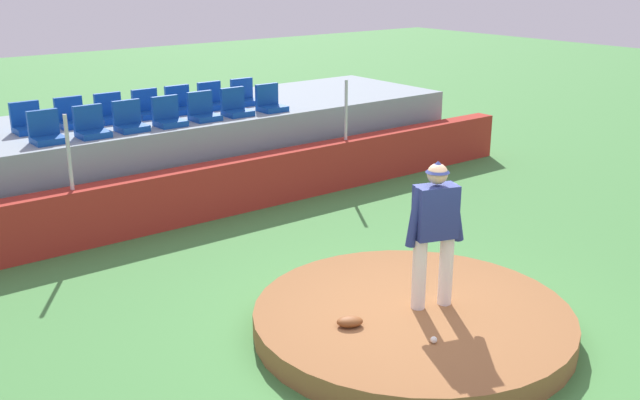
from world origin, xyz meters
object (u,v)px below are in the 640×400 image
at_px(stadium_chair_6, 270,103).
at_px(stadium_chair_13, 245,96).
at_px(stadium_chair_10, 148,108).
at_px(stadium_chair_3, 168,117).
at_px(stadium_chair_1, 91,127).
at_px(stadium_chair_2, 130,121).
at_px(stadium_chair_5, 236,107).
at_px(stadium_chair_0, 46,133).
at_px(pitcher, 435,224).
at_px(baseball, 434,340).
at_px(stadium_chair_9, 111,113).
at_px(stadium_chair_11, 180,104).
at_px(stadium_chair_12, 212,100).
at_px(fielding_glove, 350,322).
at_px(stadium_chair_8, 72,117).
at_px(stadium_chair_7, 28,123).
at_px(stadium_chair_4, 203,111).

xyz_separation_m(stadium_chair_6, stadium_chair_13, (-0.01, 0.88, 0.00)).
bearing_deg(stadium_chair_10, stadium_chair_3, 87.52).
relative_size(stadium_chair_1, stadium_chair_2, 1.00).
bearing_deg(stadium_chair_5, stadium_chair_0, 0.45).
distance_m(pitcher, baseball, 1.35).
distance_m(stadium_chair_0, stadium_chair_13, 4.31).
bearing_deg(stadium_chair_6, stadium_chair_10, -22.58).
bearing_deg(stadium_chair_9, stadium_chair_6, 162.37).
xyz_separation_m(stadium_chair_1, stadium_chair_2, (0.68, 0.04, 0.00)).
bearing_deg(stadium_chair_13, pitcher, 75.10).
distance_m(stadium_chair_2, stadium_chair_11, 1.65).
relative_size(baseball, stadium_chair_12, 0.15).
xyz_separation_m(fielding_glove, stadium_chair_8, (-0.52, 6.86, 1.28)).
distance_m(stadium_chair_7, stadium_chair_12, 3.49).
bearing_deg(stadium_chair_0, stadium_chair_10, -157.80).
height_order(stadium_chair_3, stadium_chair_8, same).
bearing_deg(fielding_glove, stadium_chair_12, -79.66).
bearing_deg(stadium_chair_9, stadium_chair_8, -2.56).
xyz_separation_m(baseball, stadium_chair_2, (-0.32, 6.80, 1.30)).
bearing_deg(baseball, stadium_chair_7, 102.55).
height_order(stadium_chair_7, stadium_chair_11, same).
distance_m(fielding_glove, stadium_chair_6, 6.77).
height_order(stadium_chair_0, stadium_chair_5, same).
bearing_deg(stadium_chair_1, stadium_chair_7, -53.20).
height_order(pitcher, stadium_chair_12, pitcher).
xyz_separation_m(stadium_chair_2, stadium_chair_3, (0.70, -0.03, 0.00)).
xyz_separation_m(stadium_chair_6, stadium_chair_12, (-0.75, 0.89, 0.00)).
height_order(stadium_chair_0, stadium_chair_12, same).
relative_size(fielding_glove, stadium_chair_2, 0.60).
bearing_deg(pitcher, stadium_chair_3, 111.52).
bearing_deg(stadium_chair_11, stadium_chair_3, 52.04).
height_order(stadium_chair_8, stadium_chair_10, same).
height_order(baseball, stadium_chair_4, stadium_chair_4).
bearing_deg(stadium_chair_0, baseball, 104.21).
height_order(pitcher, stadium_chair_2, pitcher).
bearing_deg(stadium_chair_3, stadium_chair_5, -177.86).
xyz_separation_m(stadium_chair_4, stadium_chair_9, (-1.37, 0.86, 0.00)).
bearing_deg(stadium_chair_9, stadium_chair_13, 179.73).
bearing_deg(stadium_chair_5, baseball, 75.45).
distance_m(fielding_glove, stadium_chair_10, 6.99).
relative_size(baseball, stadium_chair_4, 0.15).
xyz_separation_m(stadium_chair_3, stadium_chair_4, (0.71, 0.05, 0.00)).
xyz_separation_m(pitcher, stadium_chair_9, (-0.92, 7.02, 0.31)).
bearing_deg(stadium_chair_3, stadium_chair_7, -24.39).
xyz_separation_m(stadium_chair_1, stadium_chair_6, (3.52, 0.03, 0.00)).
bearing_deg(stadium_chair_1, stadium_chair_8, -91.57).
relative_size(baseball, stadium_chair_6, 0.15).
xyz_separation_m(stadium_chair_8, stadium_chair_11, (2.06, -0.04, 0.00)).
height_order(stadium_chair_5, stadium_chair_11, same).
height_order(baseball, stadium_chair_6, stadium_chair_6).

